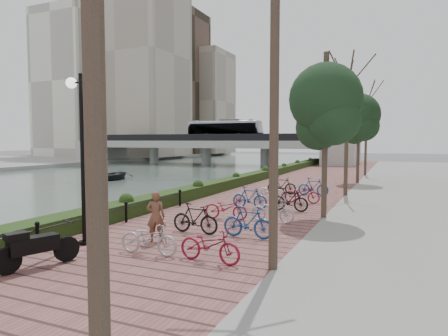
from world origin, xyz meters
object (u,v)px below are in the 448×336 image
Objects in this scene: motorcycle at (38,246)px; boat at (114,175)px; lamppost at (82,123)px; pedestrian at (156,216)px.

motorcycle is 27.21m from boat.
motorcycle is at bearing -76.61° from boat.
lamppost is 2.89× the size of motorcycle.
lamppost is 1.26× the size of boat.
lamppost is at bearing -74.83° from boat.
pedestrian is (1.76, 1.12, -2.82)m from lamppost.
motorcycle is 3.48m from pedestrian.
motorcycle is 1.12× the size of pedestrian.
pedestrian reaches higher than boat.
boat is (-15.19, 20.03, -3.66)m from lamppost.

